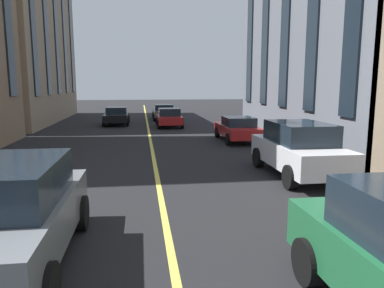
{
  "coord_description": "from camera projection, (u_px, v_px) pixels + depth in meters",
  "views": [
    {
      "loc": [
        3.06,
        0.51,
        3.18
      ],
      "look_at": [
        13.35,
        -0.92,
        1.49
      ],
      "focal_mm": 34.51,
      "sensor_mm": 36.0,
      "label": 1
    }
  ],
  "objects": [
    {
      "name": "lane_centre_line",
      "position": [
        153.0,
        153.0,
        17.14
      ],
      "size": [
        80.0,
        0.16,
        0.01
      ],
      "color": "#D8C64C",
      "rests_on": "ground_plane"
    },
    {
      "name": "car_black_mid",
      "position": [
        117.0,
        116.0,
        29.37
      ],
      "size": [
        4.4,
        1.95,
        1.37
      ],
      "color": "black",
      "rests_on": "ground_plane"
    },
    {
      "name": "car_red_trailing",
      "position": [
        169.0,
        117.0,
        27.72
      ],
      "size": [
        3.9,
        1.89,
        1.4
      ],
      "color": "#B21E1E",
      "rests_on": "ground_plane"
    },
    {
      "name": "car_grey_parked_a",
      "position": [
        164.0,
        112.0,
        33.33
      ],
      "size": [
        4.4,
        1.95,
        1.37
      ],
      "color": "slate",
      "rests_on": "ground_plane"
    },
    {
      "name": "car_grey_near",
      "position": [
        9.0,
        214.0,
        6.38
      ],
      "size": [
        4.7,
        2.14,
        1.88
      ],
      "color": "slate",
      "rests_on": "ground_plane"
    },
    {
      "name": "car_white_oncoming",
      "position": [
        299.0,
        149.0,
        12.78
      ],
      "size": [
        4.7,
        2.14,
        1.88
      ],
      "color": "silver",
      "rests_on": "ground_plane"
    },
    {
      "name": "car_red_far",
      "position": [
        238.0,
        129.0,
        20.8
      ],
      "size": [
        4.4,
        1.95,
        1.37
      ],
      "color": "#B21E1E",
      "rests_on": "ground_plane"
    },
    {
      "name": "building_right_far",
      "position": [
        358.0,
        18.0,
        20.7
      ],
      "size": [
        16.67,
        8.58,
        13.68
      ],
      "color": "slate",
      "rests_on": "ground_plane"
    }
  ]
}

